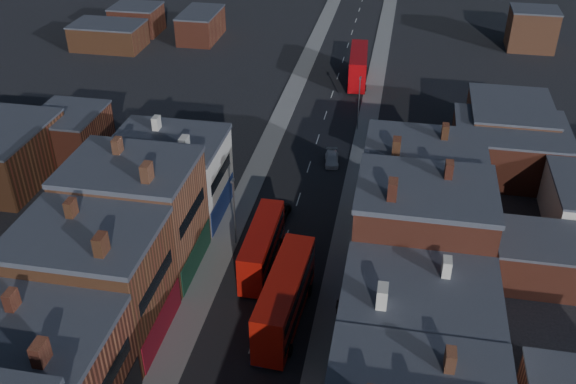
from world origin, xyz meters
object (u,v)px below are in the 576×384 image
at_px(car_2, 280,213).
at_px(ped_3, 338,307).
at_px(bus_1, 285,297).
at_px(car_3, 332,159).
at_px(car_1, 262,350).
at_px(bus_0, 262,246).
at_px(bus_2, 358,66).

xyz_separation_m(car_2, ped_3, (8.52, -14.88, 0.40)).
height_order(bus_1, car_3, bus_1).
height_order(car_2, car_3, car_3).
bearing_deg(car_2, car_1, -78.70).
height_order(bus_0, bus_2, bus_2).
distance_m(car_1, car_3, 35.03).
relative_size(bus_0, ped_3, 6.48).
distance_m(bus_2, car_3, 28.61).
xyz_separation_m(bus_0, car_1, (2.70, -12.10, -2.02)).
xyz_separation_m(bus_2, car_3, (-0.69, -28.51, -2.23)).
xyz_separation_m(car_1, car_2, (-2.67, 21.16, 0.03)).
distance_m(car_1, car_2, 21.32).
height_order(bus_1, ped_3, bus_1).
bearing_deg(car_2, car_3, 76.94).
height_order(bus_0, ped_3, bus_0).
bearing_deg(ped_3, car_3, 8.62).
relative_size(bus_1, car_2, 3.12).
bearing_deg(ped_3, bus_1, 110.97).
xyz_separation_m(bus_0, ped_3, (8.55, -5.83, -1.59)).
xyz_separation_m(bus_1, car_2, (-3.81, 16.67, -2.38)).
xyz_separation_m(bus_0, car_3, (4.31, 22.89, -1.93)).
height_order(car_1, car_3, car_3).
bearing_deg(car_3, ped_3, -89.43).
distance_m(bus_0, ped_3, 10.47).
bearing_deg(bus_0, bus_2, 84.50).
relative_size(car_2, car_3, 0.95).
bearing_deg(car_3, bus_1, -98.70).
height_order(bus_0, car_3, bus_0).
height_order(bus_2, car_3, bus_2).
bearing_deg(bus_0, car_3, 79.39).
xyz_separation_m(car_2, car_3, (4.28, 13.84, 0.06)).
bearing_deg(bus_1, car_2, 106.13).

